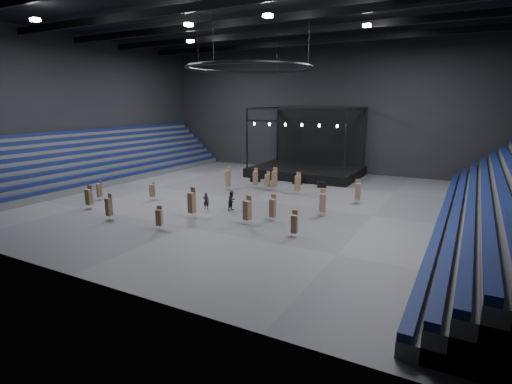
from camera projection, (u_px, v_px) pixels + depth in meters
The scene contains 31 objects.
floor at pixel (250, 200), 41.04m from camera, with size 50.00×50.00×0.00m, color #4A4A4C.
ceiling at pixel (249, 12), 37.09m from camera, with size 50.00×42.00×0.20m, color black.
wall_back at pixel (322, 108), 57.04m from camera, with size 50.00×0.20×18.00m, color black.
wall_front at pixel (54, 118), 21.09m from camera, with size 50.00×0.20×18.00m, color black.
wall_left at pixel (79, 109), 50.76m from camera, with size 0.20×42.00×18.00m, color black.
bleachers_left at pixel (95, 166), 51.39m from camera, with size 7.20×40.00×6.40m.
stage at pixel (308, 165), 54.62m from camera, with size 14.00×10.00×9.20m.
truss_ring at pixel (249, 68), 38.19m from camera, with size 12.30×12.30×5.15m.
roof_girders at pixel (249, 21), 37.26m from camera, with size 49.00×30.35×0.70m.
floodlights at pixel (226, 20), 33.97m from camera, with size 28.60×16.60×0.25m.
flight_case_left at pixel (255, 178), 50.29m from camera, with size 1.22×0.61×0.81m, color black.
flight_case_mid at pixel (298, 181), 48.89m from camera, with size 1.21×0.61×0.81m, color black.
flight_case_right at pixel (322, 185), 46.83m from camera, with size 1.03×0.52×0.69m, color black.
chair_stack_0 at pixel (267, 181), 45.04m from camera, with size 0.52×0.52×2.19m.
chair_stack_1 at pixel (294, 223), 29.36m from camera, with size 0.50×0.50×2.04m.
chair_stack_2 at pixel (99, 190), 40.60m from camera, with size 0.59×0.59×2.06m.
chair_stack_3 at pixel (159, 217), 31.20m from camera, with size 0.56×0.56×1.91m.
chair_stack_4 at pixel (274, 179), 45.00m from camera, with size 0.62×0.62×2.64m.
chair_stack_5 at pixel (109, 206), 33.77m from camera, with size 0.47×0.47×2.28m.
chair_stack_6 at pixel (358, 191), 39.25m from camera, with size 0.65×0.65×2.41m.
chair_stack_7 at pixel (247, 210), 32.38m from camera, with size 0.63×0.63×2.40m.
chair_stack_8 at pixel (255, 178), 46.37m from camera, with size 0.51×0.51×2.35m.
chair_stack_9 at pixel (192, 202), 34.42m from camera, with size 0.56×0.56×2.64m.
chair_stack_10 at pixel (89, 197), 37.28m from camera, with size 0.55×0.55×2.23m.
chair_stack_11 at pixel (152, 190), 40.65m from camera, with size 0.60×0.60×1.90m.
chair_stack_12 at pixel (323, 202), 34.80m from camera, with size 0.69×0.69×2.44m.
chair_stack_13 at pixel (298, 183), 43.22m from camera, with size 0.52×0.52×2.43m.
chair_stack_14 at pixel (228, 178), 45.35m from camera, with size 0.57×0.57×2.73m.
chair_stack_15 at pixel (273, 208), 33.33m from camera, with size 0.46×0.46×2.29m.
man_center at pixel (206, 201), 37.23m from camera, with size 0.58×0.38×1.58m, color black.
crew_member at pixel (232, 201), 36.78m from camera, with size 0.89×0.69×1.83m, color black.
Camera 1 is at (19.67, -34.68, 9.78)m, focal length 28.00 mm.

